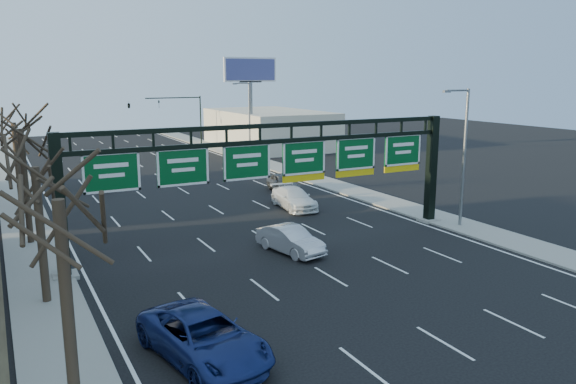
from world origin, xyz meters
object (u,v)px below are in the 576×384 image
sign_gantry (279,167)px  car_silver_sedan (290,240)px  car_white_wagon (294,198)px  car_blue_suv (204,337)px

sign_gantry → car_silver_sedan: size_ratio=5.42×
car_white_wagon → car_blue_suv: bearing=-121.1°
car_silver_sedan → car_white_wagon: car_white_wagon is taller
car_blue_suv → car_white_wagon: bearing=42.9°
sign_gantry → car_white_wagon: size_ratio=4.65×
car_silver_sedan → car_white_wagon: 10.82m
car_silver_sedan → sign_gantry: bearing=74.5°
sign_gantry → car_silver_sedan: (-0.11, -1.66, -3.88)m
car_blue_suv → sign_gantry: bearing=41.2°
car_blue_suv → car_silver_sedan: car_blue_suv is taller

